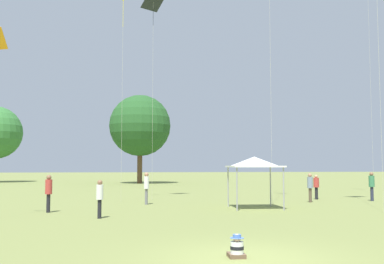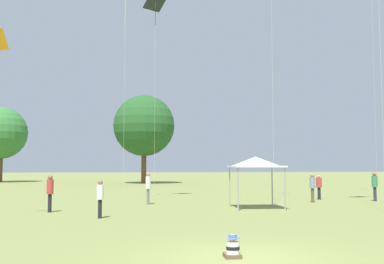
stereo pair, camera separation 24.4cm
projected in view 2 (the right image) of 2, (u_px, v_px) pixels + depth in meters
The scene contains 13 objects.
ground_plane at pixel (242, 259), 10.68m from camera, with size 300.00×300.00×0.00m, color olive.
seated_toddler at pixel (233, 248), 10.77m from camera, with size 0.41×0.50×0.57m.
person_standing_0 at pixel (148, 185), 25.78m from camera, with size 0.41×0.41×1.84m.
person_standing_1 at pixel (319, 185), 29.61m from camera, with size 0.36×0.36×1.62m.
person_standing_2 at pixel (100, 195), 18.97m from camera, with size 0.41×0.41×1.61m.
person_standing_3 at pixel (375, 184), 28.23m from camera, with size 0.48×0.48×1.81m.
person_standing_4 at pixel (50, 190), 21.42m from camera, with size 0.40×0.40×1.78m.
person_standing_5 at pixel (312, 185), 27.24m from camera, with size 0.39×0.39×1.75m.
canopy_tent at pixel (256, 162), 23.44m from camera, with size 2.77×2.77×2.69m.
kite_3 at pixel (125, 3), 28.98m from camera, with size 0.51×0.92×13.83m.
kite_6 at pixel (155, 6), 30.35m from camera, with size 1.74×1.64×13.76m.
distant_tree_0 at pixel (144, 126), 57.33m from camera, with size 7.80×7.80×11.27m.
distant_tree_1 at pixel (0, 133), 61.47m from camera, with size 7.19×7.19×10.36m.
Camera 2 is at (-2.77, -10.58, 2.20)m, focal length 42.00 mm.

